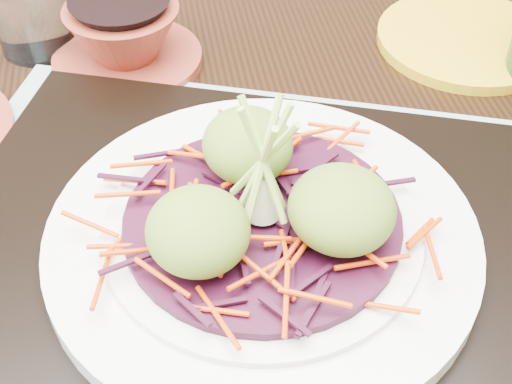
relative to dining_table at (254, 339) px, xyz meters
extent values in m
cube|color=black|center=(0.00, 0.00, 0.08)|extent=(1.27, 0.88, 0.04)
cube|color=#87AEA4|center=(0.00, -0.01, 0.10)|extent=(0.62, 0.56, 0.00)
cube|color=black|center=(0.00, -0.01, 0.12)|extent=(0.53, 0.48, 0.02)
cylinder|color=silver|center=(0.00, -0.01, 0.13)|extent=(0.29, 0.29, 0.02)
cylinder|color=silver|center=(0.00, -0.01, 0.14)|extent=(0.21, 0.21, 0.01)
cylinder|color=#340A1F|center=(0.00, -0.01, 0.15)|extent=(0.18, 0.18, 0.01)
ellipsoid|color=#5F7322|center=(-0.04, -0.04, 0.18)|extent=(0.07, 0.07, 0.05)
ellipsoid|color=#5F7322|center=(0.05, -0.04, 0.18)|extent=(0.07, 0.07, 0.05)
ellipsoid|color=#5F7322|center=(0.00, 0.03, 0.18)|extent=(0.07, 0.07, 0.05)
cylinder|color=maroon|center=(-0.07, 0.26, 0.11)|extent=(0.17, 0.17, 0.01)
cylinder|color=gold|center=(0.26, 0.23, 0.11)|extent=(0.20, 0.20, 0.01)
camera|label=1|loc=(-0.07, -0.32, 0.48)|focal=50.00mm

